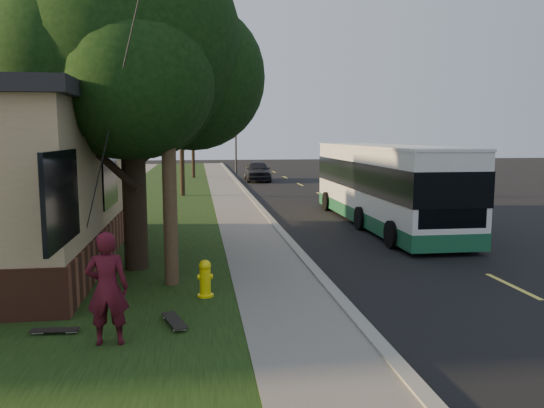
{
  "coord_description": "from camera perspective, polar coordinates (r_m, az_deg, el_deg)",
  "views": [
    {
      "loc": [
        -2.71,
        -10.3,
        3.26
      ],
      "look_at": [
        -0.83,
        3.02,
        1.5
      ],
      "focal_mm": 35.0,
      "sensor_mm": 36.0,
      "label": 1
    }
  ],
  "objects": [
    {
      "name": "curb",
      "position": [
        20.73,
        -0.42,
        -1.43
      ],
      "size": [
        0.25,
        80.0,
        0.12
      ],
      "primitive_type": "cube",
      "color": "gray",
      "rests_on": "ground"
    },
    {
      "name": "skateboarder",
      "position": [
        8.5,
        -17.3,
        -8.66
      ],
      "size": [
        0.64,
        0.42,
        1.76
      ],
      "primitive_type": "imported",
      "rotation": [
        0.0,
        0.0,
        3.14
      ],
      "color": "#480E1A",
      "rests_on": "grass_verge"
    },
    {
      "name": "skateboard_main",
      "position": [
        9.32,
        -10.47,
        -12.26
      ],
      "size": [
        0.5,
        0.94,
        0.09
      ],
      "color": "black",
      "rests_on": "grass_verge"
    },
    {
      "name": "grass_verge",
      "position": [
        20.63,
        -12.91,
        -1.73
      ],
      "size": [
        5.0,
        80.0,
        0.07
      ],
      "primitive_type": "cube",
      "color": "black",
      "rests_on": "ground"
    },
    {
      "name": "utility_pole",
      "position": [
        11.39,
        -11.31,
        14.23
      ],
      "size": [
        2.86,
        3.21,
        9.07
      ],
      "color": "#473321",
      "rests_on": "ground"
    },
    {
      "name": "skateboard_spare",
      "position": [
        9.47,
        -22.36,
        -12.47
      ],
      "size": [
        0.77,
        0.24,
        0.07
      ],
      "color": "black",
      "rests_on": "grass_verge"
    },
    {
      "name": "fire_hydrant",
      "position": [
        10.68,
        -7.21,
        -7.95
      ],
      "size": [
        0.32,
        0.32,
        0.74
      ],
      "color": "yellow",
      "rests_on": "grass_verge"
    },
    {
      "name": "bare_tree_near",
      "position": [
        28.33,
        -9.66,
        5.1
      ],
      "size": [
        1.38,
        1.21,
        4.31
      ],
      "color": "black",
      "rests_on": "grass_verge"
    },
    {
      "name": "road",
      "position": [
        21.63,
        10.15,
        -1.32
      ],
      "size": [
        8.0,
        80.0,
        0.01
      ],
      "primitive_type": "cube",
      "color": "black",
      "rests_on": "ground"
    },
    {
      "name": "distant_car",
      "position": [
        37.7,
        -1.6,
        3.6
      ],
      "size": [
        1.86,
        4.35,
        1.46
      ],
      "primitive_type": "imported",
      "rotation": [
        0.0,
        0.0,
        -0.03
      ],
      "color": "black",
      "rests_on": "ground"
    },
    {
      "name": "sidewalk",
      "position": [
        20.62,
        -3.17,
        -1.54
      ],
      "size": [
        2.0,
        80.0,
        0.08
      ],
      "primitive_type": "cube",
      "color": "slate",
      "rests_on": "ground"
    },
    {
      "name": "bare_tree_far",
      "position": [
        40.32,
        -8.48,
        5.58
      ],
      "size": [
        1.38,
        1.21,
        4.03
      ],
      "color": "black",
      "rests_on": "grass_verge"
    },
    {
      "name": "transit_bus",
      "position": [
        19.51,
        11.91,
        2.24
      ],
      "size": [
        2.46,
        10.67,
        2.89
      ],
      "color": "silver",
      "rests_on": "ground"
    },
    {
      "name": "ground",
      "position": [
        11.14,
        6.52,
        -9.61
      ],
      "size": [
        120.0,
        120.0,
        0.0
      ],
      "primitive_type": "plane",
      "color": "black",
      "rests_on": "ground"
    },
    {
      "name": "traffic_signal",
      "position": [
        44.42,
        -3.92,
        7.3
      ],
      "size": [
        0.18,
        0.22,
        5.5
      ],
      "color": "#2D2D30",
      "rests_on": "ground"
    },
    {
      "name": "leafy_tree",
      "position": [
        13.17,
        -14.86,
        15.54
      ],
      "size": [
        6.3,
        6.0,
        7.8
      ],
      "color": "black",
      "rests_on": "grass_verge"
    }
  ]
}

